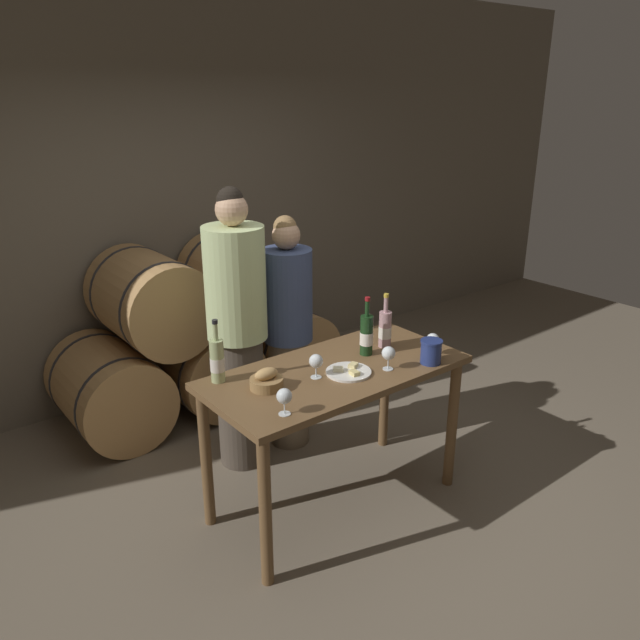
# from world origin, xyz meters

# --- Properties ---
(ground_plane) EXTENTS (10.00, 10.00, 0.00)m
(ground_plane) POSITION_xyz_m (0.00, 0.00, 0.00)
(ground_plane) COLOR #726654
(stone_wall_back) EXTENTS (10.00, 0.12, 3.20)m
(stone_wall_back) POSITION_xyz_m (0.00, 2.19, 1.60)
(stone_wall_back) COLOR #706656
(stone_wall_back) RESTS_ON ground_plane
(barrel_stack) EXTENTS (2.16, 0.86, 1.28)m
(barrel_stack) POSITION_xyz_m (-0.00, 1.64, 0.58)
(barrel_stack) COLOR tan
(barrel_stack) RESTS_ON ground_plane
(tasting_table) EXTENTS (1.49, 0.72, 0.89)m
(tasting_table) POSITION_xyz_m (0.00, 0.00, 0.76)
(tasting_table) COLOR brown
(tasting_table) RESTS_ON ground_plane
(person_left) EXTENTS (0.38, 0.38, 1.83)m
(person_left) POSITION_xyz_m (-0.19, 0.74, 0.93)
(person_left) COLOR #4C4238
(person_left) RESTS_ON ground_plane
(person_right) EXTENTS (0.33, 0.33, 1.61)m
(person_right) POSITION_xyz_m (0.20, 0.75, 0.82)
(person_right) COLOR #756651
(person_right) RESTS_ON ground_plane
(wine_bottle_red) EXTENTS (0.08, 0.08, 0.35)m
(wine_bottle_red) POSITION_xyz_m (0.27, 0.05, 1.01)
(wine_bottle_red) COLOR #193819
(wine_bottle_red) RESTS_ON tasting_table
(wine_bottle_white) EXTENTS (0.08, 0.08, 0.35)m
(wine_bottle_white) POSITION_xyz_m (-0.59, 0.27, 1.01)
(wine_bottle_white) COLOR #ADBC7F
(wine_bottle_white) RESTS_ON tasting_table
(wine_bottle_rose) EXTENTS (0.08, 0.08, 0.34)m
(wine_bottle_rose) POSITION_xyz_m (0.44, 0.07, 1.00)
(wine_bottle_rose) COLOR #BC8E93
(wine_bottle_rose) RESTS_ON tasting_table
(blue_crock) EXTENTS (0.13, 0.13, 0.14)m
(blue_crock) POSITION_xyz_m (0.48, -0.27, 0.97)
(blue_crock) COLOR navy
(blue_crock) RESTS_ON tasting_table
(bread_basket) EXTENTS (0.18, 0.18, 0.11)m
(bread_basket) POSITION_xyz_m (-0.44, 0.04, 0.93)
(bread_basket) COLOR olive
(bread_basket) RESTS_ON tasting_table
(cheese_plate) EXTENTS (0.25, 0.25, 0.04)m
(cheese_plate) POSITION_xyz_m (0.02, -0.09, 0.90)
(cheese_plate) COLOR white
(cheese_plate) RESTS_ON tasting_table
(wine_glass_far_left) EXTENTS (0.08, 0.08, 0.14)m
(wine_glass_far_left) POSITION_xyz_m (-0.52, -0.25, 0.98)
(wine_glass_far_left) COLOR white
(wine_glass_far_left) RESTS_ON tasting_table
(wine_glass_left) EXTENTS (0.08, 0.08, 0.14)m
(wine_glass_left) POSITION_xyz_m (-0.16, -0.02, 0.98)
(wine_glass_left) COLOR white
(wine_glass_left) RESTS_ON tasting_table
(wine_glass_center) EXTENTS (0.08, 0.08, 0.14)m
(wine_glass_center) POSITION_xyz_m (0.23, -0.18, 0.98)
(wine_glass_center) COLOR white
(wine_glass_center) RESTS_ON tasting_table
(wine_glass_right) EXTENTS (0.08, 0.08, 0.14)m
(wine_glass_right) POSITION_xyz_m (0.57, -0.20, 0.98)
(wine_glass_right) COLOR white
(wine_glass_right) RESTS_ON tasting_table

